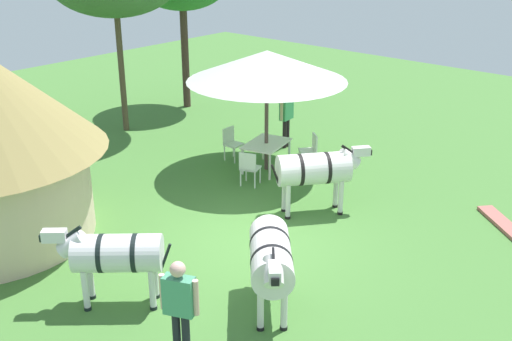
{
  "coord_description": "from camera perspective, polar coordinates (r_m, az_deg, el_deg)",
  "views": [
    {
      "loc": [
        -8.44,
        -7.59,
        6.2
      ],
      "look_at": [
        1.13,
        0.8,
        1.0
      ],
      "focal_mm": 43.49,
      "sensor_mm": 36.0,
      "label": 1
    }
  ],
  "objects": [
    {
      "name": "patio_chair_east_end",
      "position": [
        16.53,
        5.06,
        2.04
      ],
      "size": [
        0.6,
        0.61,
        0.9
      ],
      "rotation": [
        0.0,
        0.0,
        0.87
      ],
      "color": "white",
      "rests_on": "ground_plane"
    },
    {
      "name": "patio_chair_near_lawn",
      "position": [
        17.0,
        -2.28,
        2.7
      ],
      "size": [
        0.46,
        0.45,
        0.9
      ],
      "rotation": [
        0.0,
        0.0,
        -3.08
      ],
      "color": "silver",
      "rests_on": "ground_plane"
    },
    {
      "name": "zebra_by_umbrella",
      "position": [
        10.31,
        1.39,
        -7.99
      ],
      "size": [
        1.85,
        1.75,
        1.55
      ],
      "rotation": [
        0.0,
        0.0,
        2.31
      ],
      "color": "silver",
      "rests_on": "ground_plane"
    },
    {
      "name": "guest_beside_umbrella",
      "position": [
        17.8,
        2.81,
        5.27
      ],
      "size": [
        0.6,
        0.26,
        1.69
      ],
      "rotation": [
        0.0,
        0.0,
        0.12
      ],
      "color": "black",
      "rests_on": "ground_plane"
    },
    {
      "name": "patio_chair_west_end",
      "position": [
        15.26,
        -0.64,
        0.38
      ],
      "size": [
        0.54,
        0.56,
        0.9
      ],
      "rotation": [
        0.0,
        0.0,
        -1.23
      ],
      "color": "silver",
      "rests_on": "ground_plane"
    },
    {
      "name": "ground_plane",
      "position": [
        12.93,
        -0.65,
        -6.42
      ],
      "size": [
        36.0,
        36.0,
        0.0
      ],
      "primitive_type": "plane",
      "color": "#437433"
    },
    {
      "name": "shade_umbrella",
      "position": [
        15.66,
        1.01,
        9.6
      ],
      "size": [
        4.07,
        4.07,
        3.16
      ],
      "color": "#4F3A37",
      "rests_on": "ground_plane"
    },
    {
      "name": "zebra_nearest_camera",
      "position": [
        13.73,
        5.52,
        0.11
      ],
      "size": [
        1.91,
        1.63,
        1.59
      ],
      "rotation": [
        0.0,
        0.0,
        4.04
      ],
      "color": "silver",
      "rests_on": "ground_plane"
    },
    {
      "name": "standing_watcher",
      "position": [
        9.24,
        -7.04,
        -12.0
      ],
      "size": [
        0.38,
        0.57,
        1.71
      ],
      "rotation": [
        0.0,
        0.0,
        -1.16
      ],
      "color": "black",
      "rests_on": "ground_plane"
    },
    {
      "name": "patio_dining_table",
      "position": [
        16.26,
        0.96,
        2.28
      ],
      "size": [
        1.51,
        1.2,
        0.74
      ],
      "rotation": [
        0.0,
        0.0,
        0.25
      ],
      "color": "silver",
      "rests_on": "ground_plane"
    },
    {
      "name": "zebra_toward_hut",
      "position": [
        10.73,
        -12.87,
        -7.49
      ],
      "size": [
        1.63,
        1.73,
        1.52
      ],
      "rotation": [
        0.0,
        0.0,
        0.74
      ],
      "color": "silver",
      "rests_on": "ground_plane"
    }
  ]
}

